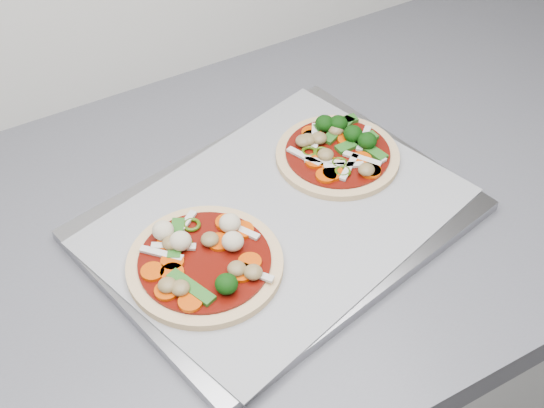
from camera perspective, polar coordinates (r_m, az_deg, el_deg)
baking_tray at (r=0.87m, az=0.54°, el=-1.24°), size 0.47×0.38×0.01m
parchment at (r=0.86m, az=0.55°, el=-0.88°), size 0.46×0.39×0.00m
pizza_left at (r=0.80m, az=-5.14°, el=-4.24°), size 0.19×0.19×0.03m
pizza_right at (r=0.93m, az=5.01°, el=4.04°), size 0.16×0.16×0.03m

